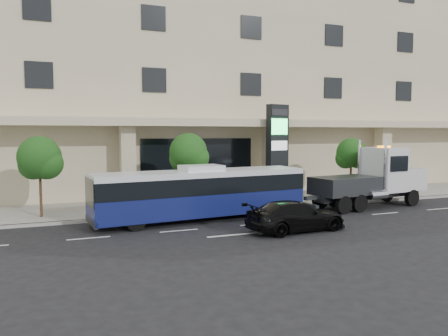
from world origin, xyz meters
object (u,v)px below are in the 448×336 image
Objects in this scene: city_bus at (201,192)px; tow_truck at (374,179)px; black_sedan at (296,216)px; signage_pylon at (277,151)px.

city_bus is 1.27× the size of tow_truck.
city_bus is at bearing 173.30° from tow_truck.
signage_pylon is at bearing -27.02° from black_sedan.
black_sedan is at bearing -56.66° from city_bus.
tow_truck is 1.45× the size of signage_pylon.
tow_truck is at bearing -5.23° from city_bus.
tow_truck is 8.98m from black_sedan.
tow_truck is 1.87× the size of black_sedan.
tow_truck reaches higher than black_sedan.
city_bus is 2.37× the size of black_sedan.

